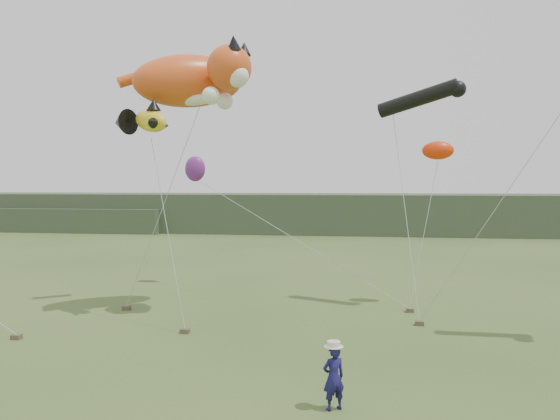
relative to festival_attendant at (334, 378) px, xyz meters
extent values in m
plane|color=#385123|center=(-2.27, 1.84, -0.74)|extent=(120.00, 120.00, 0.00)
cube|color=#2D3D28|center=(-2.27, 46.84, 1.26)|extent=(90.00, 12.00, 4.00)
cube|color=#2D3D28|center=(-32.27, 43.84, 0.51)|extent=(25.00, 8.00, 2.50)
imported|color=#18154F|center=(0.00, 0.00, 0.00)|extent=(0.64, 0.58, 1.47)
cube|color=brown|center=(-8.77, 8.56, -0.66)|extent=(0.30, 0.24, 0.15)
cube|color=brown|center=(-5.32, 5.57, -0.66)|extent=(0.30, 0.24, 0.15)
cube|color=brown|center=(2.68, 7.81, -0.66)|extent=(0.30, 0.24, 0.15)
cube|color=brown|center=(-10.54, 4.06, -0.66)|extent=(0.30, 0.24, 0.15)
cube|color=brown|center=(2.52, 9.81, -0.66)|extent=(0.30, 0.24, 0.15)
ellipsoid|color=#D94E1A|center=(-6.27, 9.16, 8.45)|extent=(5.06, 4.41, 2.50)
sphere|color=#D94E1A|center=(-4.38, 8.22, 8.74)|extent=(1.70, 1.70, 1.70)
cone|color=black|center=(-4.10, 7.74, 9.54)|extent=(0.53, 0.65, 0.64)
cone|color=black|center=(-3.91, 8.69, 9.54)|extent=(0.53, 0.61, 0.60)
sphere|color=white|center=(-4.00, 7.93, 8.36)|extent=(0.85, 0.85, 0.85)
ellipsoid|color=white|center=(-6.08, 8.88, 7.70)|extent=(1.66, 0.83, 0.52)
sphere|color=white|center=(-4.95, 7.65, 7.60)|extent=(0.66, 0.66, 0.66)
sphere|color=white|center=(-4.76, 8.97, 7.60)|extent=(0.66, 0.66, 0.66)
cylinder|color=#D94E1A|center=(-8.73, 9.92, 8.83)|extent=(1.76, 1.29, 1.03)
ellipsoid|color=yellow|center=(-7.28, 7.66, 6.72)|extent=(1.80, 1.30, 1.13)
cone|color=black|center=(-8.60, 7.99, 6.72)|extent=(1.11, 1.22, 0.99)
cone|color=black|center=(-7.17, 7.66, 7.32)|extent=(0.55, 0.55, 0.44)
cone|color=black|center=(-6.95, 7.11, 6.61)|extent=(0.58, 0.62, 0.44)
cone|color=black|center=(-6.95, 8.21, 6.61)|extent=(0.58, 0.62, 0.44)
cylinder|color=black|center=(2.85, 11.06, 7.84)|extent=(3.34, 1.80, 1.39)
sphere|color=black|center=(4.34, 10.53, 8.10)|extent=(0.66, 0.66, 0.66)
ellipsoid|color=#F03107|center=(3.73, 11.43, 5.74)|extent=(1.31, 0.76, 0.76)
ellipsoid|color=#6B257C|center=(-7.71, 14.50, 5.10)|extent=(1.04, 0.69, 1.27)
camera|label=1|loc=(0.59, -12.07, 4.34)|focal=35.00mm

